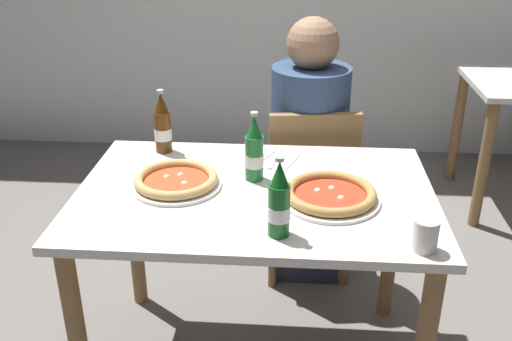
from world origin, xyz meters
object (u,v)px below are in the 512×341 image
object	(u,v)px
beer_bottle_center	(279,203)
napkin_with_cutlery	(271,159)
chair_behind_table	(309,183)
paper_cup	(425,235)
dining_table_main	(255,220)
pizza_marinara_far	(330,195)
diner_seated	(308,158)
beer_bottle_right	(163,126)
beer_bottle_left	(254,152)
pizza_margherita_near	(176,181)

from	to	relation	value
beer_bottle_center	napkin_with_cutlery	distance (m)	0.55
chair_behind_table	paper_cup	distance (m)	1.03
dining_table_main	paper_cup	bearing A→B (deg)	-33.42
dining_table_main	chair_behind_table	world-z (taller)	chair_behind_table
beer_bottle_center	paper_cup	xyz separation A→B (m)	(0.41, -0.05, -0.06)
pizza_marinara_far	beer_bottle_center	size ratio (longest dim) A/B	1.32
diner_seated	beer_bottle_center	bearing A→B (deg)	-96.13
beer_bottle_right	chair_behind_table	bearing A→B (deg)	27.68
beer_bottle_left	beer_bottle_center	distance (m)	0.38
beer_bottle_left	beer_bottle_center	xyz separation A→B (m)	(0.10, -0.36, 0.00)
pizza_marinara_far	beer_bottle_left	bearing A→B (deg)	151.22
diner_seated	beer_bottle_left	world-z (taller)	diner_seated
napkin_with_cutlery	pizza_margherita_near	bearing A→B (deg)	-141.26
pizza_marinara_far	beer_bottle_right	distance (m)	0.73
beer_bottle_center	chair_behind_table	bearing A→B (deg)	82.99
beer_bottle_right	napkin_with_cutlery	size ratio (longest dim) A/B	1.08
dining_table_main	pizza_marinara_far	bearing A→B (deg)	-12.43
pizza_marinara_far	beer_bottle_center	bearing A→B (deg)	-125.68
diner_seated	paper_cup	world-z (taller)	diner_seated
napkin_with_cutlery	diner_seated	bearing A→B (deg)	69.42
chair_behind_table	paper_cup	world-z (taller)	chair_behind_table
pizza_margherita_near	paper_cup	bearing A→B (deg)	-23.87
beer_bottle_left	beer_bottle_right	size ratio (longest dim) A/B	1.00
dining_table_main	beer_bottle_center	world-z (taller)	beer_bottle_center
dining_table_main	pizza_marinara_far	size ratio (longest dim) A/B	3.69
pizza_marinara_far	beer_bottle_center	world-z (taller)	beer_bottle_center
beer_bottle_right	napkin_with_cutlery	bearing A→B (deg)	-6.64
dining_table_main	napkin_with_cutlery	world-z (taller)	napkin_with_cutlery
dining_table_main	pizza_margherita_near	xyz separation A→B (m)	(-0.27, 0.01, 0.14)
dining_table_main	diner_seated	size ratio (longest dim) A/B	0.99
dining_table_main	beer_bottle_center	xyz separation A→B (m)	(0.09, -0.28, 0.22)
pizza_marinara_far	paper_cup	world-z (taller)	paper_cup
beer_bottle_right	napkin_with_cutlery	world-z (taller)	beer_bottle_right
pizza_marinara_far	beer_bottle_right	bearing A→B (deg)	149.86
beer_bottle_left	napkin_with_cutlery	bearing A→B (deg)	74.27
dining_table_main	paper_cup	xyz separation A→B (m)	(0.50, -0.33, 0.16)
beer_bottle_left	napkin_with_cutlery	distance (m)	0.21
diner_seated	pizza_margherita_near	world-z (taller)	diner_seated
pizza_marinara_far	beer_bottle_right	world-z (taller)	beer_bottle_right
dining_table_main	chair_behind_table	distance (m)	0.66
beer_bottle_center	napkin_with_cutlery	bearing A→B (deg)	95.30
napkin_with_cutlery	beer_bottle_left	bearing A→B (deg)	-105.73
chair_behind_table	beer_bottle_right	bearing A→B (deg)	20.85
diner_seated	beer_bottle_center	xyz separation A→B (m)	(-0.10, -0.94, 0.27)
napkin_with_cutlery	paper_cup	world-z (taller)	paper_cup
beer_bottle_left	dining_table_main	bearing A→B (deg)	-84.21
pizza_margherita_near	paper_cup	size ratio (longest dim) A/B	3.26
diner_seated	pizza_marinara_far	distance (m)	0.74
chair_behind_table	diner_seated	xyz separation A→B (m)	(-0.01, 0.05, 0.10)
pizza_margherita_near	napkin_with_cutlery	world-z (taller)	pizza_margherita_near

